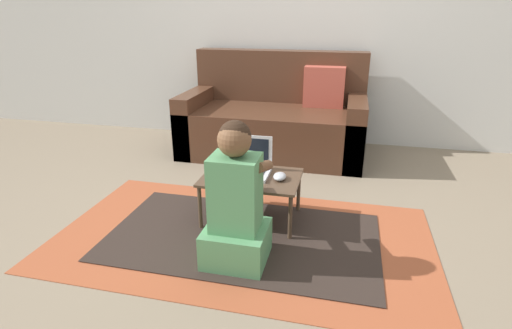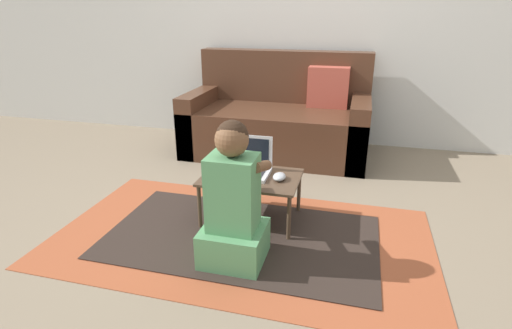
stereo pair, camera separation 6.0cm
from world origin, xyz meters
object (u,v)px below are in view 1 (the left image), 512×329
Objects in this scene: couch at (275,120)px; laptop at (245,168)px; person_seated at (236,205)px; computer_mouse at (280,176)px; laptop_desk at (251,181)px.

couch is 5.27× the size of laptop.
laptop is at bearing -87.61° from couch.
laptop is 0.49m from person_seated.
person_seated is (-0.15, -0.44, 0.01)m from computer_mouse.
couch reaches higher than computer_mouse.
couch is at bearing 94.23° from person_seated.
laptop_desk is 1.94× the size of laptop.
couch is at bearing 101.70° from computer_mouse.
laptop is 0.40× the size of person_seated.
person_seated is (0.08, -0.48, -0.01)m from laptop.
laptop_desk is at bearing 93.83° from person_seated.
couch is at bearing 94.36° from laptop_desk.
person_seated reaches higher than laptop_desk.
laptop_desk is at bearing 177.50° from computer_mouse.
laptop is at bearing 99.18° from person_seated.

